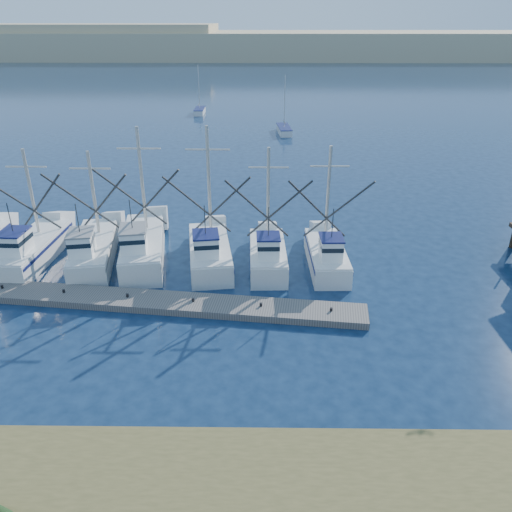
# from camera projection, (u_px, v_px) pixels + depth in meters

# --- Properties ---
(ground) EXTENTS (500.00, 500.00, 0.00)m
(ground) POSITION_uv_depth(u_px,v_px,m) (261.00, 376.00, 23.72)
(ground) COLOR #0C1E36
(ground) RESTS_ON ground
(floating_dock) EXTENTS (32.20, 5.95, 0.43)m
(floating_dock) POSITION_uv_depth(u_px,v_px,m) (96.00, 298.00, 29.96)
(floating_dock) COLOR slate
(floating_dock) RESTS_ON ground
(dune_ridge) EXTENTS (360.00, 60.00, 10.00)m
(dune_ridge) POSITION_uv_depth(u_px,v_px,m) (263.00, 45.00, 210.88)
(dune_ridge) COLOR tan
(dune_ridge) RESTS_ON ground
(trawler_fleet) EXTENTS (31.00, 8.99, 9.21)m
(trawler_fleet) POSITION_uv_depth(u_px,v_px,m) (112.00, 251.00, 34.15)
(trawler_fleet) COLOR silver
(trawler_fleet) RESTS_ON ground
(sailboat_near) EXTENTS (2.15, 6.12, 8.10)m
(sailboat_near) POSITION_uv_depth(u_px,v_px,m) (284.00, 130.00, 73.24)
(sailboat_near) COLOR silver
(sailboat_near) RESTS_ON ground
(sailboat_far) EXTENTS (1.64, 5.30, 8.10)m
(sailboat_far) POSITION_uv_depth(u_px,v_px,m) (200.00, 111.00, 87.89)
(sailboat_far) COLOR silver
(sailboat_far) RESTS_ON ground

